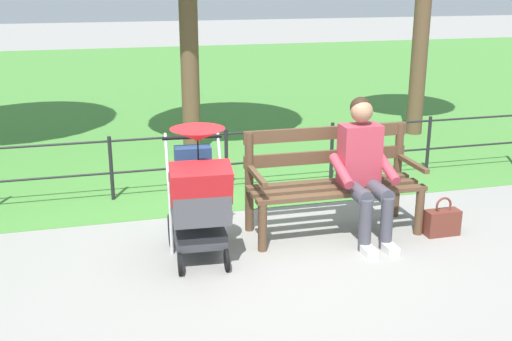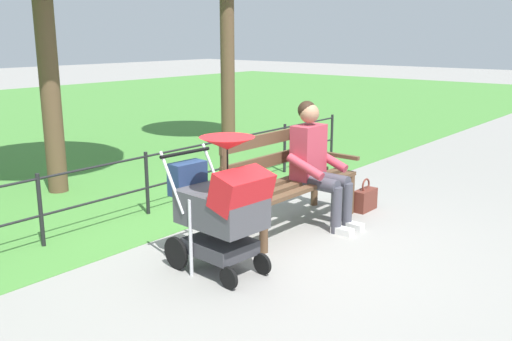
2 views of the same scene
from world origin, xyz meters
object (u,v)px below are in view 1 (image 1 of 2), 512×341
park_bench (332,176)px  person_on_bench (364,166)px  stroller (198,192)px  handbag (442,222)px

park_bench → person_on_bench: person_on_bench is taller
stroller → handbag: (-2.26, 0.08, -0.47)m
stroller → handbag: size_ratio=3.11×
person_on_bench → handbag: bearing=166.7°
park_bench → person_on_bench: 0.34m
stroller → handbag: stroller is taller
park_bench → stroller: (1.31, 0.31, 0.07)m
park_bench → stroller: stroller is taller
person_on_bench → park_bench: bearing=-46.5°
park_bench → handbag: (-0.95, 0.40, -0.40)m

